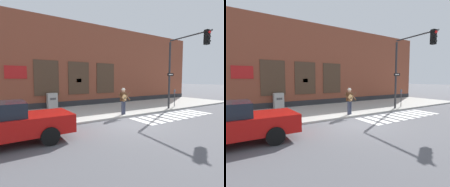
% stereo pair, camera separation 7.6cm
% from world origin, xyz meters
% --- Properties ---
extents(ground_plane, '(160.00, 160.00, 0.00)m').
position_xyz_m(ground_plane, '(0.00, 0.00, 0.00)').
color(ground_plane, '#56565B').
extents(sidewalk, '(28.00, 5.59, 0.11)m').
position_xyz_m(sidewalk, '(0.00, 4.09, 0.05)').
color(sidewalk, '#ADAAA3').
rests_on(sidewalk, ground).
extents(building_backdrop, '(28.00, 4.06, 7.17)m').
position_xyz_m(building_backdrop, '(-0.00, 8.88, 3.58)').
color(building_backdrop, brown).
rests_on(building_backdrop, ground).
extents(crosswalk, '(5.78, 1.90, 0.01)m').
position_xyz_m(crosswalk, '(3.62, -0.00, 0.01)').
color(crosswalk, silver).
rests_on(crosswalk, ground).
extents(red_car, '(4.60, 1.99, 1.53)m').
position_xyz_m(red_car, '(-5.62, 0.01, 0.77)').
color(red_car, '#B20F0C').
rests_on(red_car, ground).
extents(busker, '(0.74, 0.57, 1.68)m').
position_xyz_m(busker, '(0.90, 1.72, 1.06)').
color(busker, '#33384C').
rests_on(busker, sidewalk).
extents(traffic_light, '(0.75, 3.37, 5.22)m').
position_xyz_m(traffic_light, '(5.22, 0.58, 3.74)').
color(traffic_light, '#2D2D30').
rests_on(traffic_light, sidewalk).
extents(parking_meter, '(0.13, 0.11, 1.44)m').
position_xyz_m(parking_meter, '(6.45, 2.15, 1.05)').
color(parking_meter, '#47474C').
rests_on(parking_meter, sidewalk).
extents(utility_box, '(0.71, 0.60, 1.20)m').
position_xyz_m(utility_box, '(-2.35, 6.43, 0.70)').
color(utility_box, '#ADADA8').
rests_on(utility_box, sidewalk).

